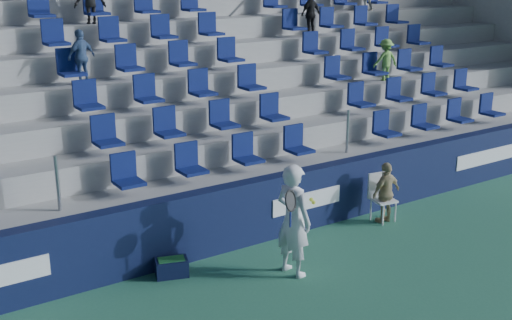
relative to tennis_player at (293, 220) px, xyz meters
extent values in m
cube|color=#10183B|center=(-0.21, 1.44, -0.35)|extent=(24.00, 0.30, 1.20)
cube|color=white|center=(1.29, 1.28, -0.33)|extent=(1.60, 0.02, 0.34)
cube|color=white|center=(6.79, 1.28, -0.33)|extent=(2.40, 0.02, 0.34)
cube|color=#9F9F9A|center=(-0.21, 2.01, -0.35)|extent=(24.00, 0.85, 1.20)
cube|color=#9F9F9A|center=(-0.21, 2.86, -0.10)|extent=(24.00, 0.85, 1.70)
cube|color=#9F9F9A|center=(-0.21, 3.71, 0.15)|extent=(24.00, 0.85, 2.20)
cube|color=#9F9F9A|center=(-0.21, 4.56, 0.40)|extent=(24.00, 0.85, 2.70)
cube|color=#9F9F9A|center=(-0.21, 5.41, 0.65)|extent=(24.00, 0.85, 3.20)
cube|color=#9F9F9A|center=(-0.21, 6.26, 0.90)|extent=(24.00, 0.85, 3.70)
cube|color=#9F9F9A|center=(-0.21, 7.11, 1.15)|extent=(24.00, 0.85, 4.20)
cube|color=#9F9F9A|center=(-0.21, 7.96, 1.40)|extent=(24.00, 0.85, 4.70)
cube|color=#9F9F9A|center=(-0.21, 8.81, 1.65)|extent=(24.00, 0.85, 5.20)
cube|color=#9F9F9A|center=(-0.21, 9.49, 2.15)|extent=(24.00, 0.50, 6.20)
cube|color=#9F9F9A|center=(11.64, 5.41, 1.65)|extent=(0.30, 7.65, 5.20)
cube|color=#0D1952|center=(-0.21, 2.01, 0.60)|extent=(16.05, 0.50, 0.70)
cube|color=#0D1952|center=(-0.21, 2.86, 1.10)|extent=(16.05, 0.50, 0.70)
cube|color=#0D1952|center=(-0.21, 3.71, 1.60)|extent=(16.05, 0.50, 0.70)
cube|color=#0D1952|center=(-0.21, 4.56, 2.10)|extent=(16.05, 0.50, 0.70)
cube|color=#0D1952|center=(-0.21, 5.41, 2.60)|extent=(16.05, 0.50, 0.70)
cube|color=#0D1952|center=(-0.21, 6.26, 3.10)|extent=(16.05, 0.50, 0.70)
imported|color=#71B347|center=(5.55, 3.66, 1.76)|extent=(0.72, 0.50, 1.02)
imported|color=#3A5581|center=(-1.80, 4.51, 2.28)|extent=(0.67, 0.45, 1.06)
imported|color=black|center=(4.51, 5.36, 2.80)|extent=(0.69, 0.38, 1.11)
imported|color=silver|center=(0.00, 0.00, 0.00)|extent=(0.56, 0.76, 1.90)
cylinder|color=navy|center=(-0.25, -0.25, 0.16)|extent=(0.03, 0.03, 0.28)
torus|color=black|center=(-0.25, -0.25, 0.46)|extent=(0.30, 0.17, 0.28)
plane|color=#262626|center=(-0.25, -0.25, 0.46)|extent=(0.30, 0.16, 0.29)
sphere|color=#D5E334|center=(0.25, -0.20, 0.31)|extent=(0.07, 0.07, 0.07)
sphere|color=#D5E334|center=(0.25, -0.14, 0.34)|extent=(0.07, 0.07, 0.07)
cube|color=white|center=(2.89, 0.84, -0.51)|extent=(0.49, 0.49, 0.04)
cube|color=white|center=(2.89, 1.04, -0.24)|extent=(0.42, 0.12, 0.52)
cylinder|color=white|center=(2.71, 0.66, -0.74)|extent=(0.03, 0.03, 0.42)
cylinder|color=white|center=(3.06, 0.66, -0.74)|extent=(0.03, 0.03, 0.42)
cylinder|color=white|center=(2.71, 1.01, -0.74)|extent=(0.03, 0.03, 0.42)
cylinder|color=white|center=(3.06, 1.01, -0.74)|extent=(0.03, 0.03, 0.42)
imported|color=tan|center=(2.89, 0.79, -0.33)|extent=(0.75, 0.35, 1.24)
cube|color=#0E1534|center=(-1.72, 1.04, -0.81)|extent=(0.61, 0.49, 0.29)
cube|color=#1E662D|center=(-1.72, 1.04, -0.74)|extent=(0.49, 0.37, 0.17)
camera|label=1|loc=(-5.88, -7.74, 3.94)|focal=45.00mm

